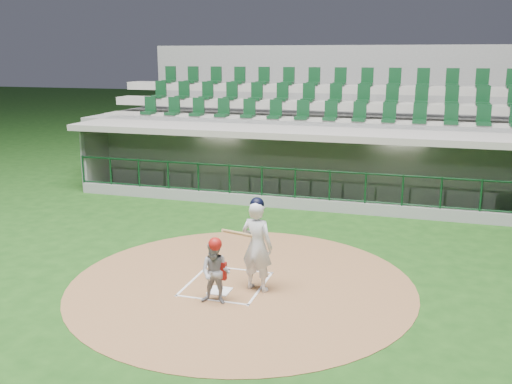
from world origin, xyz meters
TOP-DOWN VIEW (x-y plane):
  - ground at (0.00, 0.00)m, footprint 120.00×120.00m
  - dirt_circle at (0.30, -0.20)m, footprint 7.20×7.20m
  - home_plate at (0.00, -0.70)m, footprint 0.43×0.43m
  - batter_box_chalk at (0.00, -0.30)m, footprint 1.55×1.80m
  - dugout_structure at (0.03, 7.83)m, footprint 16.40×3.70m
  - seating_deck at (0.00, 10.91)m, footprint 17.00×6.72m
  - batter at (0.69, -0.38)m, footprint 0.92×0.94m
  - catcher at (0.12, -1.22)m, footprint 0.63×0.51m

SIDE VIEW (x-z plane):
  - ground at x=0.00m, z-range 0.00..0.00m
  - dirt_circle at x=0.30m, z-range 0.00..0.01m
  - batter_box_chalk at x=0.00m, z-range 0.01..0.02m
  - home_plate at x=0.00m, z-range 0.01..0.03m
  - catcher at x=0.12m, z-range 0.00..1.32m
  - dugout_structure at x=0.03m, z-range -0.54..2.46m
  - batter at x=0.69m, z-range 0.01..1.95m
  - seating_deck at x=0.00m, z-range -1.15..4.00m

